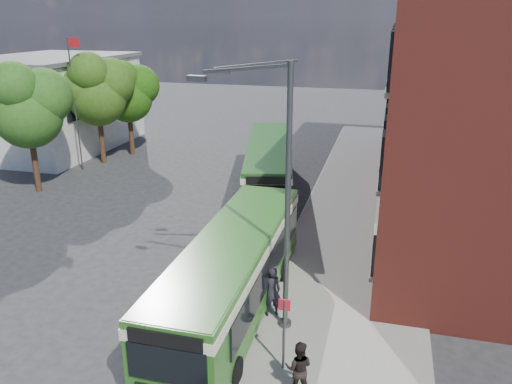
# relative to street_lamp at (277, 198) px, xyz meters

# --- Properties ---
(ground) EXTENTS (120.00, 120.00, 0.00)m
(ground) POSITION_rel_street_lamp_xyz_m (-4.84, 2.00, -4.79)
(ground) COLOR #29292C
(ground) RESTS_ON ground
(pavement) EXTENTS (6.00, 48.00, 0.15)m
(pavement) POSITION_rel_street_lamp_xyz_m (2.16, 10.00, -4.72)
(pavement) COLOR gray
(pavement) RESTS_ON ground
(kerb_line) EXTENTS (0.12, 48.00, 0.01)m
(kerb_line) POSITION_rel_street_lamp_xyz_m (-0.89, 10.00, -4.79)
(kerb_line) COLOR beige
(kerb_line) RESTS_ON ground
(brick_office) EXTENTS (12.10, 26.00, 14.20)m
(brick_office) POSITION_rel_street_lamp_xyz_m (9.16, 14.00, 2.18)
(brick_office) COLOR maroon
(brick_office) RESTS_ON ground
(white_building) EXTENTS (9.40, 13.40, 7.30)m
(white_building) POSITION_rel_street_lamp_xyz_m (-22.84, 20.00, -1.13)
(white_building) COLOR silver
(white_building) RESTS_ON ground
(flagpole) EXTENTS (0.95, 0.10, 9.00)m
(flagpole) POSITION_rel_street_lamp_xyz_m (-17.29, 15.00, 0.15)
(flagpole) COLOR #3E4144
(flagpole) RESTS_ON ground
(street_lamp) EXTENTS (2.96, 2.38, 9.00)m
(street_lamp) POSITION_rel_street_lamp_xyz_m (0.00, 0.00, 0.00)
(street_lamp) COLOR #3E4144
(street_lamp) RESTS_ON ground
(bus_stop_sign) EXTENTS (0.35, 0.08, 2.52)m
(bus_stop_sign) POSITION_rel_street_lamp_xyz_m (0.76, -2.20, -3.28)
(bus_stop_sign) COLOR #3E4144
(bus_stop_sign) RESTS_ON ground
(bus_front) EXTENTS (2.65, 11.28, 3.02)m
(bus_front) POSITION_rel_street_lamp_xyz_m (-1.64, 0.50, -2.96)
(bus_front) COLOR #2A661F
(bus_front) RESTS_ON ground
(bus_rear) EXTENTS (5.19, 12.73, 3.02)m
(bus_rear) POSITION_rel_street_lamp_xyz_m (-3.58, 13.90, -2.96)
(bus_rear) COLOR #21571F
(bus_rear) RESTS_ON ground
(pedestrian_a) EXTENTS (0.82, 0.74, 1.88)m
(pedestrian_a) POSITION_rel_street_lamp_xyz_m (-0.24, 0.50, -3.70)
(pedestrian_a) COLOR black
(pedestrian_a) RESTS_ON pavement
(pedestrian_b) EXTENTS (0.85, 0.69, 1.65)m
(pedestrian_b) POSITION_rel_street_lamp_xyz_m (1.38, -3.10, -3.82)
(pedestrian_b) COLOR black
(pedestrian_b) RESTS_ON pavement
(tree_left) EXTENTS (4.67, 4.44, 7.88)m
(tree_left) POSITION_rel_street_lamp_xyz_m (-17.24, 10.21, 0.56)
(tree_left) COLOR #351F13
(tree_left) RESTS_ON ground
(tree_mid) EXTENTS (4.73, 4.50, 7.99)m
(tree_mid) POSITION_rel_street_lamp_xyz_m (-16.72, 16.87, 0.63)
(tree_mid) COLOR #351F13
(tree_mid) RESTS_ON ground
(tree_right) EXTENTS (4.29, 4.08, 7.24)m
(tree_right) POSITION_rel_street_lamp_xyz_m (-15.91, 19.71, 0.12)
(tree_right) COLOR #351F13
(tree_right) RESTS_ON ground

